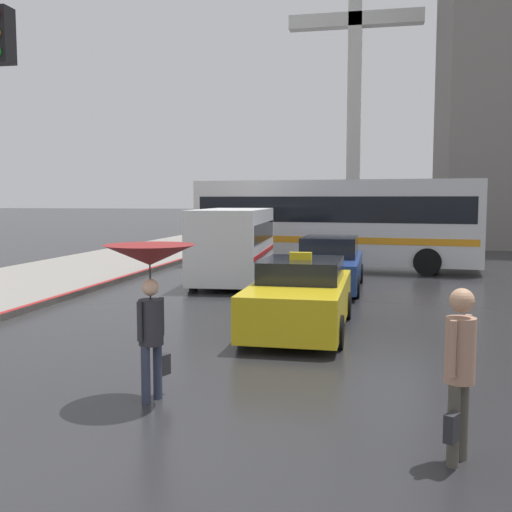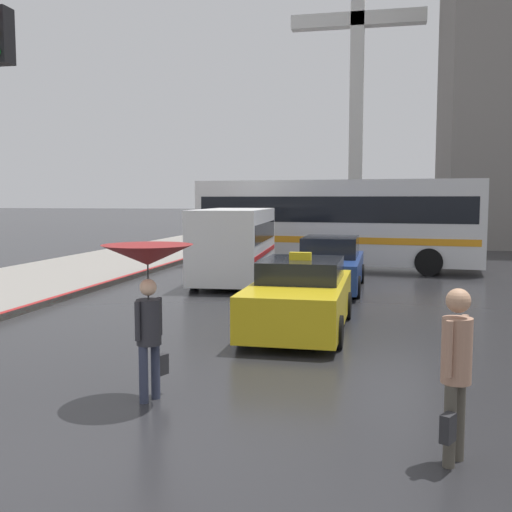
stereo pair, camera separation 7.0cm
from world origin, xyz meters
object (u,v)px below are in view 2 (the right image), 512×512
(ambulance_van, at_px, (234,242))
(pedestrian_with_umbrella, at_px, (148,272))
(pedestrian_man, at_px, (456,364))
(sedan_red, at_px, (330,265))
(taxi, at_px, (300,297))
(city_bus, at_px, (337,220))
(monument_cross, at_px, (357,67))

(ambulance_van, relative_size, pedestrian_with_umbrella, 2.48)
(pedestrian_man, bearing_deg, sedan_red, -139.46)
(taxi, xyz_separation_m, city_bus, (-0.13, 11.02, 1.18))
(taxi, relative_size, pedestrian_man, 2.46)
(pedestrian_with_umbrella, xyz_separation_m, monument_cross, (1.04, 34.32, 9.72))
(taxi, bearing_deg, pedestrian_man, 111.95)
(sedan_red, bearing_deg, city_bus, -87.55)
(ambulance_van, height_order, city_bus, city_bus)
(city_bus, bearing_deg, pedestrian_man, -165.67)
(monument_cross, bearing_deg, city_bus, -89.42)
(taxi, height_order, city_bus, city_bus)
(ambulance_van, relative_size, city_bus, 0.47)
(ambulance_van, distance_m, city_bus, 5.43)
(ambulance_van, bearing_deg, monument_cross, -100.42)
(sedan_red, distance_m, ambulance_van, 3.24)
(pedestrian_man, xyz_separation_m, monument_cross, (-2.68, 35.47, 10.40))
(pedestrian_with_umbrella, bearing_deg, monument_cross, 20.98)
(pedestrian_with_umbrella, bearing_deg, ambulance_van, 31.13)
(pedestrian_with_umbrella, bearing_deg, city_bus, 18.25)
(ambulance_van, relative_size, monument_cross, 0.26)
(pedestrian_with_umbrella, relative_size, monument_cross, 0.10)
(city_bus, relative_size, pedestrian_man, 6.07)
(ambulance_van, xyz_separation_m, monument_cross, (2.69, 23.16, 10.14))
(city_bus, bearing_deg, pedestrian_with_umbrella, -178.52)
(sedan_red, relative_size, pedestrian_with_umbrella, 2.30)
(pedestrian_man, height_order, monument_cross, monument_cross)
(monument_cross, bearing_deg, taxi, -89.38)
(taxi, relative_size, sedan_red, 0.92)
(ambulance_van, height_order, pedestrian_man, ambulance_van)
(sedan_red, height_order, pedestrian_with_umbrella, pedestrian_with_umbrella)
(city_bus, distance_m, pedestrian_man, 17.07)
(taxi, height_order, monument_cross, monument_cross)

